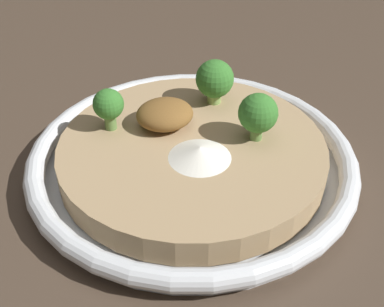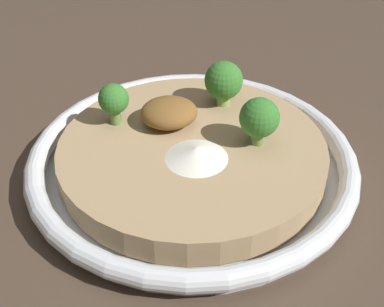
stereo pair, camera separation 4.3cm
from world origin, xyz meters
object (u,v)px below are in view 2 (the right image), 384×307
at_px(broccoli_right, 259,118).
at_px(broccoli_back_left, 114,100).
at_px(risotto_bowl, 192,157).
at_px(broccoli_back, 224,81).

bearing_deg(broccoli_right, broccoli_back_left, 156.11).
height_order(risotto_bowl, broccoli_right, broccoli_right).
bearing_deg(broccoli_right, broccoli_back, 102.38).
distance_m(risotto_bowl, broccoli_back_left, 0.09).
relative_size(broccoli_right, broccoli_back, 0.99).
relative_size(risotto_bowl, broccoli_right, 6.69).
xyz_separation_m(risotto_bowl, broccoli_back, (0.04, 0.06, 0.04)).
relative_size(risotto_bowl, broccoli_back_left, 7.42).
bearing_deg(broccoli_back_left, broccoli_back, 8.84).
relative_size(broccoli_back_left, broccoli_back, 0.89).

